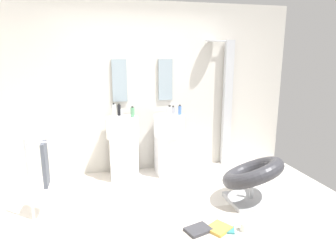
% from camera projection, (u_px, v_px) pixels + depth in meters
% --- Properties ---
extents(ground_plane, '(4.80, 3.60, 0.04)m').
position_uv_depth(ground_plane, '(166.00, 220.00, 3.43)').
color(ground_plane, silver).
extents(rear_partition, '(4.80, 0.10, 2.60)m').
position_uv_depth(rear_partition, '(142.00, 89.00, 4.69)').
color(rear_partition, beige).
rests_on(rear_partition, ground_plane).
extents(pedestal_sink_left, '(0.48, 0.48, 1.03)m').
position_uv_depth(pedestal_sink_left, '(123.00, 145.00, 4.49)').
color(pedestal_sink_left, white).
rests_on(pedestal_sink_left, ground_plane).
extents(pedestal_sink_right, '(0.48, 0.48, 1.03)m').
position_uv_depth(pedestal_sink_right, '(169.00, 142.00, 4.65)').
color(pedestal_sink_right, white).
rests_on(pedestal_sink_right, ground_plane).
extents(vanity_mirror_left, '(0.22, 0.03, 0.63)m').
position_uv_depth(vanity_mirror_left, '(119.00, 81.00, 4.51)').
color(vanity_mirror_left, '#8C9EA8').
extents(vanity_mirror_right, '(0.22, 0.03, 0.63)m').
position_uv_depth(vanity_mirror_right, '(165.00, 80.00, 4.67)').
color(vanity_mirror_right, '#8C9EA8').
extents(shower_column, '(0.49, 0.24, 2.05)m').
position_uv_depth(shower_column, '(226.00, 101.00, 4.93)').
color(shower_column, '#B7BABF').
rests_on(shower_column, ground_plane).
extents(lounge_chair, '(1.11, 1.11, 0.65)m').
position_uv_depth(lounge_chair, '(252.00, 176.00, 3.72)').
color(lounge_chair, '#B7BABF').
rests_on(lounge_chair, ground_plane).
extents(towel_rack, '(0.37, 0.22, 0.95)m').
position_uv_depth(towel_rack, '(43.00, 166.00, 3.29)').
color(towel_rack, '#B7BABF').
rests_on(towel_rack, ground_plane).
extents(area_rug, '(1.21, 0.88, 0.01)m').
position_uv_depth(area_rug, '(220.00, 228.00, 3.23)').
color(area_rug, beige).
rests_on(area_rug, ground_plane).
extents(magazine_charcoal, '(0.30, 0.26, 0.03)m').
position_uv_depth(magazine_charcoal, '(198.00, 230.00, 3.15)').
color(magazine_charcoal, '#38383D').
rests_on(magazine_charcoal, area_rug).
extents(magazine_teal, '(0.24, 0.21, 0.02)m').
position_uv_depth(magazine_teal, '(225.00, 229.00, 3.17)').
color(magazine_teal, teal).
rests_on(magazine_teal, area_rug).
extents(magazine_ochre, '(0.31, 0.30, 0.03)m').
position_uv_depth(magazine_ochre, '(219.00, 228.00, 3.18)').
color(magazine_ochre, gold).
rests_on(magazine_ochre, area_rug).
extents(coffee_mug, '(0.09, 0.09, 0.09)m').
position_uv_depth(coffee_mug, '(245.00, 227.00, 3.15)').
color(coffee_mug, white).
rests_on(coffee_mug, area_rug).
extents(soap_bottle_clear, '(0.06, 0.06, 0.20)m').
position_uv_depth(soap_bottle_clear, '(114.00, 110.00, 4.44)').
color(soap_bottle_clear, silver).
rests_on(soap_bottle_clear, pedestal_sink_left).
extents(soap_bottle_blue, '(0.05, 0.05, 0.15)m').
position_uv_depth(soap_bottle_blue, '(180.00, 110.00, 4.58)').
color(soap_bottle_blue, '#4C72B7').
rests_on(soap_bottle_blue, pedestal_sink_right).
extents(soap_bottle_black, '(0.05, 0.05, 0.18)m').
position_uv_depth(soap_bottle_black, '(119.00, 110.00, 4.52)').
color(soap_bottle_black, black).
rests_on(soap_bottle_black, pedestal_sink_left).
extents(soap_bottle_white, '(0.06, 0.06, 0.18)m').
position_uv_depth(soap_bottle_white, '(170.00, 112.00, 4.39)').
color(soap_bottle_white, white).
rests_on(soap_bottle_white, pedestal_sink_right).
extents(soap_bottle_green, '(0.06, 0.06, 0.16)m').
position_uv_depth(soap_bottle_green, '(133.00, 112.00, 4.41)').
color(soap_bottle_green, '#59996B').
rests_on(soap_bottle_green, pedestal_sink_left).
extents(soap_bottle_grey, '(0.06, 0.06, 0.13)m').
position_uv_depth(soap_bottle_grey, '(173.00, 110.00, 4.65)').
color(soap_bottle_grey, '#99999E').
rests_on(soap_bottle_grey, pedestal_sink_right).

